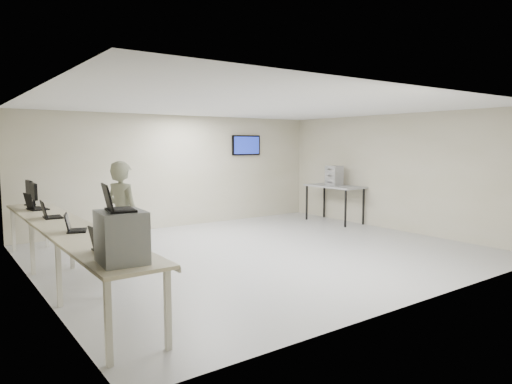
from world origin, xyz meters
TOP-DOWN VIEW (x-y plane):
  - room at (0.03, 0.06)m, footprint 8.01×7.01m
  - workbench at (-3.59, 0.00)m, footprint 0.76×6.00m
  - equipment_box at (-3.65, -2.57)m, footprint 0.47×0.53m
  - laptop_on_box at (-3.70, -2.57)m, footprint 0.34×0.39m
  - laptop_0 at (-3.66, -2.02)m, footprint 0.32×0.38m
  - laptop_1 at (-3.63, -0.60)m, footprint 0.36×0.39m
  - laptop_2 at (-3.65, 0.82)m, footprint 0.32×0.38m
  - laptop_3 at (-3.66, 1.97)m, footprint 0.38×0.43m
  - monitor_near at (-3.60, 2.31)m, footprint 0.21×0.47m
  - monitor_far at (-3.60, 2.75)m, footprint 0.22×0.49m
  - soldier at (-2.62, 0.30)m, footprint 0.65×0.78m
  - side_table at (3.60, 1.61)m, footprint 0.77×1.64m
  - storage_bins at (3.58, 1.61)m, footprint 0.33×0.37m

SIDE VIEW (x-z plane):
  - workbench at x=-3.59m, z-range 0.38..1.28m
  - soldier at x=-2.62m, z-range 0.00..1.81m
  - side_table at x=3.60m, z-range 0.42..1.41m
  - laptop_1 at x=-3.63m, z-range 0.84..1.10m
  - laptop_0 at x=-3.66m, z-range 0.83..1.11m
  - laptop_2 at x=-3.65m, z-range 0.83..1.12m
  - laptop_3 at x=-3.66m, z-range 0.82..1.13m
  - equipment_box at x=-3.65m, z-range 0.90..1.42m
  - monitor_near at x=-3.60m, z-range 0.95..1.41m
  - monitor_far at x=-3.60m, z-range 0.95..1.43m
  - storage_bins at x=3.58m, z-range 0.98..1.51m
  - room at x=0.03m, z-range 0.01..2.82m
  - laptop_on_box at x=-3.70m, z-range 1.35..1.63m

